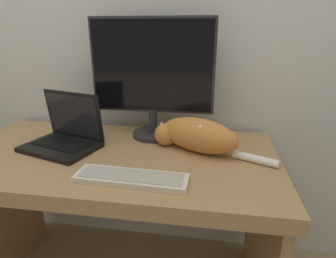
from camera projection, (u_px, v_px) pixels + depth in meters
name	position (u px, v px, depth m)	size (l,w,h in m)	color
wall_back	(135.00, 15.00, 1.40)	(6.40, 0.06, 2.60)	silver
desk	(117.00, 185.00, 1.26)	(1.38, 0.70, 0.73)	#A37A4C
monitor	(152.00, 75.00, 1.29)	(0.58, 0.20, 0.56)	#282828
laptop	(65.00, 137.00, 1.25)	(0.36, 0.30, 0.24)	black
external_keyboard	(131.00, 178.00, 0.98)	(0.40, 0.13, 0.02)	beige
cat	(196.00, 135.00, 1.20)	(0.52, 0.26, 0.15)	#C67A38
small_toy	(230.00, 138.00, 1.31)	(0.04, 0.04, 0.04)	gold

